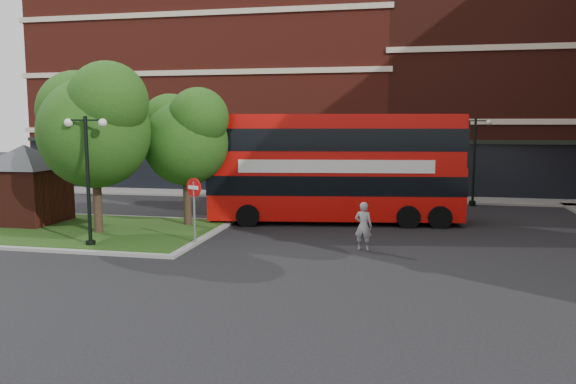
% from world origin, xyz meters
% --- Properties ---
extents(ground, '(120.00, 120.00, 0.00)m').
position_xyz_m(ground, '(0.00, 0.00, 0.00)').
color(ground, black).
rests_on(ground, ground).
extents(pavement_far, '(44.00, 3.00, 0.12)m').
position_xyz_m(pavement_far, '(0.00, 16.50, 0.06)').
color(pavement_far, slate).
rests_on(pavement_far, ground).
extents(terrace_far_left, '(26.00, 12.00, 14.00)m').
position_xyz_m(terrace_far_left, '(-8.00, 24.00, 7.00)').
color(terrace_far_left, maroon).
rests_on(terrace_far_left, ground).
extents(terrace_far_right, '(18.00, 12.00, 16.00)m').
position_xyz_m(terrace_far_right, '(14.00, 24.00, 8.00)').
color(terrace_far_right, '#471911').
rests_on(terrace_far_right, ground).
extents(traffic_island, '(12.60, 7.60, 0.15)m').
position_xyz_m(traffic_island, '(-8.00, 3.00, 0.07)').
color(traffic_island, gray).
rests_on(traffic_island, ground).
extents(kiosk, '(6.51, 6.51, 3.60)m').
position_xyz_m(kiosk, '(-11.00, 4.00, 2.32)').
color(kiosk, '#471911').
rests_on(kiosk, traffic_island).
extents(tree_island_west, '(5.40, 4.71, 7.21)m').
position_xyz_m(tree_island_west, '(-6.60, 2.58, 4.79)').
color(tree_island_west, '#2D2116').
rests_on(tree_island_west, ground).
extents(tree_island_east, '(4.46, 3.90, 6.29)m').
position_xyz_m(tree_island_east, '(-3.58, 5.06, 4.24)').
color(tree_island_east, '#2D2116').
rests_on(tree_island_east, ground).
extents(lamp_island, '(1.72, 0.36, 5.00)m').
position_xyz_m(lamp_island, '(-5.50, 0.20, 2.83)').
color(lamp_island, black).
rests_on(lamp_island, ground).
extents(lamp_far_left, '(1.72, 0.36, 5.00)m').
position_xyz_m(lamp_far_left, '(2.00, 14.50, 2.83)').
color(lamp_far_left, black).
rests_on(lamp_far_left, ground).
extents(lamp_far_right, '(1.72, 0.36, 5.00)m').
position_xyz_m(lamp_far_right, '(10.00, 14.50, 2.83)').
color(lamp_far_right, black).
rests_on(lamp_far_right, ground).
extents(bus, '(12.08, 4.46, 4.51)m').
position_xyz_m(bus, '(2.89, 7.71, 2.96)').
color(bus, '#B80B07').
rests_on(bus, ground).
extents(woman, '(0.75, 0.57, 1.83)m').
position_xyz_m(woman, '(4.69, 2.00, 0.92)').
color(woman, gray).
rests_on(woman, ground).
extents(car_silver, '(4.56, 1.99, 1.53)m').
position_xyz_m(car_silver, '(-3.37, 14.70, 0.76)').
color(car_silver, '#ACAEB4').
rests_on(car_silver, ground).
extents(car_white, '(4.34, 1.79, 1.40)m').
position_xyz_m(car_white, '(3.00, 16.00, 0.70)').
color(car_white, silver).
rests_on(car_white, ground).
extents(no_entry_sign, '(0.69, 0.34, 2.64)m').
position_xyz_m(no_entry_sign, '(-1.80, 1.50, 1.89)').
color(no_entry_sign, slate).
rests_on(no_entry_sign, ground).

